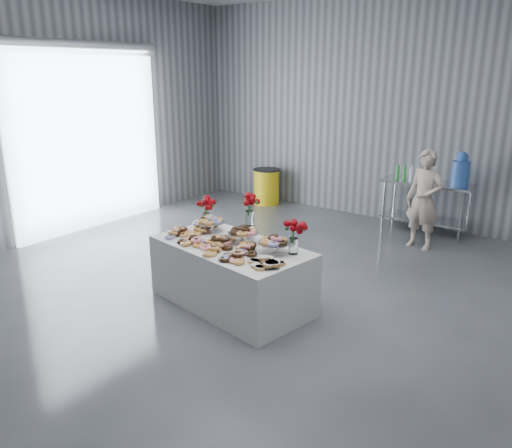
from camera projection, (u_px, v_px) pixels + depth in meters
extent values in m
plane|color=#3A3D42|center=(230.00, 302.00, 6.05)|extent=(9.00, 9.00, 0.00)
cube|color=gray|center=(388.00, 111.00, 8.92)|extent=(8.00, 0.04, 4.00)
cube|color=gray|center=(28.00, 117.00, 7.73)|extent=(0.04, 9.00, 4.00)
cube|color=white|center=(89.00, 142.00, 8.61)|extent=(0.05, 3.00, 3.00)
cylinder|color=silver|center=(81.00, 47.00, 8.13)|extent=(0.24, 3.00, 0.24)
cube|color=white|center=(231.00, 275.00, 5.90)|extent=(2.03, 1.29, 0.75)
cube|color=silver|center=(428.00, 183.00, 8.39)|extent=(1.50, 0.60, 0.04)
cube|color=silver|center=(424.00, 219.00, 8.58)|extent=(1.40, 0.55, 0.03)
cylinder|color=silver|center=(383.00, 206.00, 8.70)|extent=(0.04, 0.04, 0.86)
cylinder|color=silver|center=(460.00, 218.00, 7.96)|extent=(0.04, 0.04, 0.86)
cylinder|color=silver|center=(394.00, 200.00, 9.09)|extent=(0.04, 0.04, 0.86)
cylinder|color=silver|center=(469.00, 211.00, 8.35)|extent=(0.04, 0.04, 0.86)
cylinder|color=silver|center=(211.00, 227.00, 6.25)|extent=(0.06, 0.06, 0.12)
cylinder|color=silver|center=(210.00, 222.00, 6.23)|extent=(0.36, 0.36, 0.01)
cylinder|color=silver|center=(243.00, 238.00, 5.84)|extent=(0.06, 0.06, 0.12)
cylinder|color=silver|center=(243.00, 233.00, 5.82)|extent=(0.36, 0.36, 0.01)
cylinder|color=silver|center=(274.00, 248.00, 5.50)|extent=(0.06, 0.06, 0.12)
cylinder|color=silver|center=(274.00, 243.00, 5.48)|extent=(0.36, 0.36, 0.01)
cylinder|color=white|center=(207.00, 220.00, 6.44)|extent=(0.11, 0.11, 0.18)
cylinder|color=#1E5919|center=(206.00, 210.00, 6.41)|extent=(0.04, 0.04, 0.18)
cylinder|color=white|center=(293.00, 246.00, 5.49)|extent=(0.11, 0.11, 0.18)
cylinder|color=#1E5919|center=(294.00, 235.00, 5.45)|extent=(0.04, 0.04, 0.18)
cylinder|color=silver|center=(250.00, 231.00, 6.04)|extent=(0.14, 0.14, 0.15)
cylinder|color=white|center=(250.00, 218.00, 5.99)|extent=(0.11, 0.11, 0.18)
cylinder|color=#1E5919|center=(249.00, 208.00, 5.95)|extent=(0.04, 0.04, 0.18)
cylinder|color=#3E74D4|center=(460.00, 173.00, 8.04)|extent=(0.28, 0.28, 0.40)
sphere|color=#3E74D4|center=(462.00, 158.00, 7.97)|extent=(0.20, 0.20, 0.20)
imported|color=#CC8C93|center=(424.00, 200.00, 7.69)|extent=(0.62, 0.46, 1.56)
cylinder|color=yellow|center=(267.00, 187.00, 10.43)|extent=(0.53, 0.53, 0.71)
cylinder|color=black|center=(267.00, 170.00, 10.32)|extent=(0.57, 0.57, 0.02)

